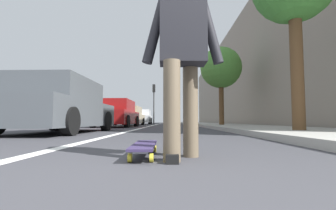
# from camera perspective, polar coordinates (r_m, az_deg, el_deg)

# --- Properties ---
(ground_plane) EXTENTS (80.00, 80.00, 0.00)m
(ground_plane) POSITION_cam_1_polar(r_m,az_deg,el_deg) (11.13, 0.13, -5.57)
(ground_plane) COLOR #38383D
(lane_stripe_white) EXTENTS (52.00, 0.16, 0.01)m
(lane_stripe_white) POSITION_cam_1_polar(r_m,az_deg,el_deg) (21.17, -2.95, -4.77)
(lane_stripe_white) COLOR silver
(lane_stripe_white) RESTS_ON ground
(sidewalk_curb) EXTENTS (52.00, 3.20, 0.12)m
(sidewalk_curb) POSITION_cam_1_polar(r_m,az_deg,el_deg) (19.41, 10.44, -4.62)
(sidewalk_curb) COLOR #9E9B93
(sidewalk_curb) RESTS_ON ground
(building_facade) EXTENTS (40.00, 1.20, 8.31)m
(building_facade) POSITION_cam_1_polar(r_m,az_deg,el_deg) (24.14, 14.55, 5.35)
(building_facade) COLOR gray
(building_facade) RESTS_ON ground
(skateboard) EXTENTS (0.84, 0.22, 0.11)m
(skateboard) POSITION_cam_1_polar(r_m,az_deg,el_deg) (2.20, -5.78, -9.89)
(skateboard) COLOR yellow
(skateboard) RESTS_ON ground
(skater_person) EXTENTS (0.47, 0.72, 1.64)m
(skater_person) POSITION_cam_1_polar(r_m,az_deg,el_deg) (2.12, 3.46, 12.90)
(skater_person) COLOR brown
(skater_person) RESTS_ON ground
(parked_car_near) EXTENTS (4.41, 2.03, 1.48)m
(parked_car_near) POSITION_cam_1_polar(r_m,az_deg,el_deg) (7.23, -24.49, -0.48)
(parked_car_near) COLOR #4C5156
(parked_car_near) RESTS_ON ground
(parked_car_mid) EXTENTS (4.48, 2.00, 1.47)m
(parked_car_mid) POSITION_cam_1_polar(r_m,az_deg,el_deg) (13.33, -12.30, -2.18)
(parked_car_mid) COLOR maroon
(parked_car_mid) RESTS_ON ground
(parked_car_far) EXTENTS (4.61, 1.96, 1.46)m
(parked_car_far) POSITION_cam_1_polar(r_m,az_deg,el_deg) (18.95, -9.21, -2.73)
(parked_car_far) COLOR tan
(parked_car_far) RESTS_ON ground
(parked_car_end) EXTENTS (4.54, 2.00, 1.50)m
(parked_car_end) POSITION_cam_1_polar(r_m,az_deg,el_deg) (24.95, -6.28, -2.96)
(parked_car_end) COLOR silver
(parked_car_end) RESTS_ON ground
(traffic_light) EXTENTS (0.33, 0.28, 4.09)m
(traffic_light) POSITION_cam_1_polar(r_m,az_deg,el_deg) (24.25, -3.43, 2.04)
(traffic_light) COLOR #2D2D2D
(traffic_light) RESTS_ON ground
(street_tree_mid) EXTENTS (2.36, 2.36, 4.57)m
(street_tree_mid) POSITION_cam_1_polar(r_m,az_deg,el_deg) (14.04, 12.65, 8.70)
(street_tree_mid) COLOR brown
(street_tree_mid) RESTS_ON ground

